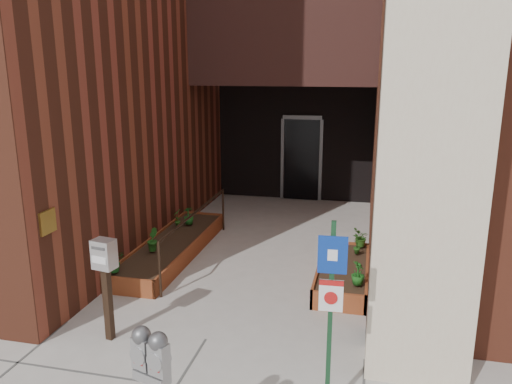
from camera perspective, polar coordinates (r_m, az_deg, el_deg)
The scene contains 14 objects.
ground at distance 6.70m, azimuth -5.78°, elevation -16.42°, with size 80.00×80.00×0.00m, color #9E9991.
planter_left at distance 9.44m, azimuth -9.49°, elevation -6.31°, with size 0.90×3.60×0.30m.
planter_right at distance 8.32m, azimuth 9.88°, elevation -9.20°, with size 0.80×2.20×0.30m.
handrail at distance 9.02m, azimuth -6.83°, elevation -3.06°, with size 0.04×3.34×0.90m.
parking_meter at distance 4.19m, azimuth -11.89°, elevation -19.04°, with size 0.34×0.21×1.46m.
sign_post at distance 4.92m, azimuth 8.55°, elevation -12.03°, with size 0.28×0.07×2.02m.
payment_dropbox at distance 6.53m, azimuth -16.85°, elevation -8.35°, with size 0.30×0.24×1.34m.
shrub_left_a at distance 8.11m, azimuth -15.90°, elevation -7.65°, with size 0.30×0.30×0.33m, color #164F18.
shrub_left_b at distance 8.84m, azimuth -11.78°, elevation -5.34°, with size 0.22×0.22×0.40m, color #215F1B.
shrub_left_c at distance 10.17m, azimuth -7.70°, elevation -2.68°, with size 0.20×0.20×0.36m, color #1B5F1C.
shrub_left_d at distance 10.08m, azimuth -8.98°, elevation -2.88°, with size 0.19×0.19×0.36m, color #275919.
shrub_right_a at distance 7.52m, azimuth 11.57°, elevation -9.06°, with size 0.20×0.20×0.35m, color #1A5518.
shrub_right_b at distance 8.68m, azimuth 11.53°, elevation -5.76°, with size 0.20×0.20×0.37m, color #205117.
shrub_right_c at distance 9.04m, azimuth 11.90°, elevation -5.13°, with size 0.30×0.30×0.33m, color #275718.
Camera 1 is at (1.93, -5.45, 3.40)m, focal length 35.00 mm.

